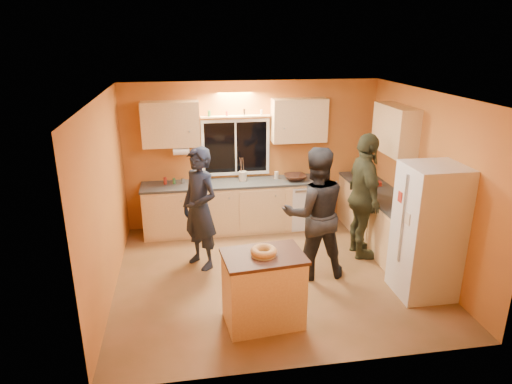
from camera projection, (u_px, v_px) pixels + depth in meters
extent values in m
plane|color=brown|center=(273.00, 274.00, 6.71)|extent=(4.50, 4.50, 0.00)
cube|color=#B4632E|center=(252.00, 155.00, 8.15)|extent=(4.50, 0.04, 2.60)
cube|color=#B4632E|center=(316.00, 257.00, 4.42)|extent=(4.50, 0.04, 2.60)
cube|color=#B4632E|center=(106.00, 200.00, 5.94)|extent=(0.04, 4.00, 2.60)
cube|color=#B4632E|center=(426.00, 183.00, 6.63)|extent=(0.04, 4.00, 2.60)
cube|color=white|center=(276.00, 95.00, 5.86)|extent=(4.50, 4.00, 0.02)
cube|color=black|center=(236.00, 147.00, 8.04)|extent=(1.10, 0.02, 0.90)
cube|color=white|center=(236.00, 148.00, 8.03)|extent=(1.20, 0.04, 1.00)
cube|color=tan|center=(171.00, 124.00, 7.58)|extent=(0.95, 0.33, 0.75)
cube|color=tan|center=(299.00, 120.00, 7.91)|extent=(0.95, 0.33, 0.75)
cube|color=tan|center=(395.00, 130.00, 7.14)|extent=(0.33, 1.00, 0.75)
cylinder|color=silver|center=(181.00, 151.00, 7.64)|extent=(0.27, 0.12, 0.12)
cube|color=tan|center=(236.00, 207.00, 8.10)|extent=(3.20, 0.60, 0.86)
cube|color=#282B2D|center=(235.00, 183.00, 7.95)|extent=(3.24, 0.62, 0.04)
cube|color=tan|center=(359.00, 200.00, 8.45)|extent=(0.60, 0.60, 0.86)
cube|color=#282B2D|center=(360.00, 177.00, 8.30)|extent=(0.62, 0.62, 0.04)
cube|color=tan|center=(386.00, 225.00, 7.33)|extent=(0.60, 1.80, 0.86)
cube|color=#282B2D|center=(389.00, 199.00, 7.19)|extent=(0.62, 1.84, 0.04)
cube|color=silver|center=(428.00, 232.00, 5.96)|extent=(0.72, 0.70, 1.80)
cube|color=tan|center=(263.00, 290.00, 5.46)|extent=(0.96, 0.69, 0.88)
cube|color=black|center=(264.00, 256.00, 5.31)|extent=(1.00, 0.73, 0.04)
torus|color=tan|center=(264.00, 251.00, 5.29)|extent=(0.31, 0.31, 0.09)
imported|color=black|center=(200.00, 209.00, 6.68)|extent=(0.75, 0.80, 1.84)
imported|color=black|center=(315.00, 213.00, 6.41)|extent=(0.93, 0.73, 1.91)
imported|color=#313421|center=(364.00, 197.00, 6.98)|extent=(0.56, 1.19, 1.97)
imported|color=black|center=(295.00, 177.00, 8.06)|extent=(0.40, 0.40, 0.09)
cylinder|color=beige|center=(243.00, 176.00, 8.00)|extent=(0.14, 0.14, 0.17)
imported|color=gray|center=(409.00, 201.00, 6.66)|extent=(0.28, 0.25, 0.27)
cube|color=#A12618|center=(376.00, 184.00, 7.76)|extent=(0.18, 0.14, 0.07)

